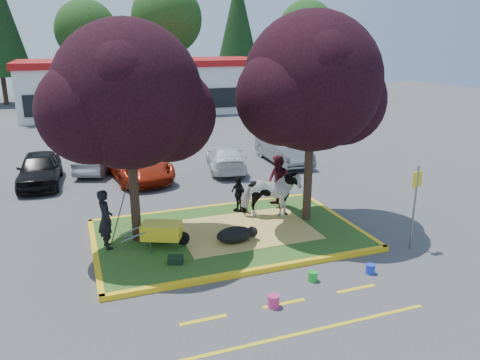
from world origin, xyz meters
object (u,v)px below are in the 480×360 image
object	(u,v)px
calf	(235,235)
car_black	(40,169)
bucket_blue	(370,269)
cow	(270,195)
sign_post	(415,198)
wheelbarrow	(162,231)
bucket_green	(313,276)
handler	(105,219)
car_silver	(97,159)
bucket_pink	(274,301)

from	to	relation	value
calf	car_black	world-z (taller)	car_black
bucket_blue	cow	bearing A→B (deg)	103.65
cow	sign_post	world-z (taller)	sign_post
wheelbarrow	car_black	distance (m)	9.25
bucket_green	handler	bearing A→B (deg)	143.32
wheelbarrow	car_silver	world-z (taller)	car_silver
bucket_pink	calf	bearing A→B (deg)	85.89
bucket_pink	car_black	size ratio (longest dim) A/B	0.07
handler	car_black	world-z (taller)	handler
handler	bucket_blue	world-z (taller)	handler
sign_post	car_black	bearing A→B (deg)	123.19
sign_post	wheelbarrow	bearing A→B (deg)	150.42
handler	bucket_green	size ratio (longest dim) A/B	6.70
cow	handler	xyz separation A→B (m)	(-5.46, -0.54, 0.05)
wheelbarrow	bucket_pink	bearing A→B (deg)	-39.91
bucket_blue	car_black	size ratio (longest dim) A/B	0.06
bucket_blue	bucket_green	bearing A→B (deg)	174.16
bucket_pink	cow	bearing A→B (deg)	67.35
bucket_green	bucket_pink	size ratio (longest dim) A/B	0.88
sign_post	bucket_green	xyz separation A→B (m)	(-3.72, -0.76, -1.47)
car_black	car_silver	size ratio (longest dim) A/B	1.12
calf	bucket_blue	distance (m)	4.05
bucket_pink	car_silver	bearing A→B (deg)	102.57
handler	sign_post	bearing A→B (deg)	-121.07
handler	wheelbarrow	size ratio (longest dim) A/B	0.89
cow	wheelbarrow	distance (m)	4.10
bucket_green	bucket_pink	distance (m)	1.66
sign_post	bucket_pink	xyz separation A→B (m)	(-5.18, -1.55, -1.45)
cow	calf	size ratio (longest dim) A/B	1.75
wheelbarrow	sign_post	size ratio (longest dim) A/B	0.78
cow	car_black	world-z (taller)	cow
car_silver	cow	bearing A→B (deg)	140.39
wheelbarrow	car_black	xyz separation A→B (m)	(-3.66, 8.50, 0.02)
handler	wheelbarrow	xyz separation A→B (m)	(1.53, -0.57, -0.36)
cow	wheelbarrow	size ratio (longest dim) A/B	0.99
calf	car_black	distance (m)	10.59
bucket_blue	bucket_pink	bearing A→B (deg)	-168.86
bucket_pink	bucket_blue	size ratio (longest dim) A/B	1.15
bucket_blue	car_silver	world-z (taller)	car_silver
wheelbarrow	bucket_pink	world-z (taller)	wheelbarrow
handler	bucket_blue	size ratio (longest dim) A/B	6.76
bucket_green	car_black	bearing A→B (deg)	121.21
wheelbarrow	car_silver	bearing A→B (deg)	120.96
cow	calf	distance (m)	2.43
cow	car_silver	size ratio (longest dim) A/B	0.54
car_black	handler	bearing A→B (deg)	-71.68
wheelbarrow	bucket_blue	bearing A→B (deg)	-8.73
cow	bucket_pink	size ratio (longest dim) A/B	6.56
cow	bucket_green	xyz separation A→B (m)	(-0.60, -4.17, -0.85)
bucket_pink	car_silver	xyz separation A→B (m)	(-3.05, 13.68, 0.45)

